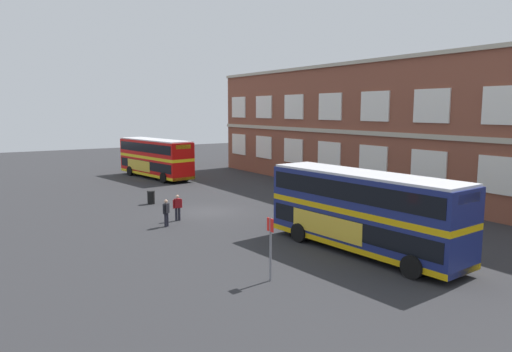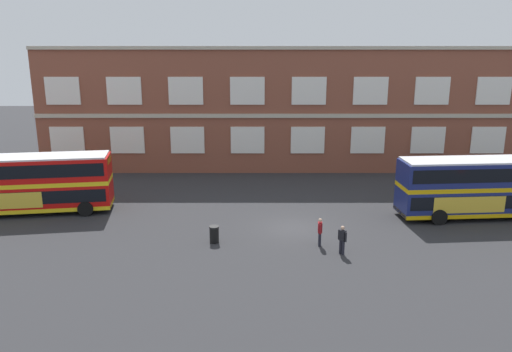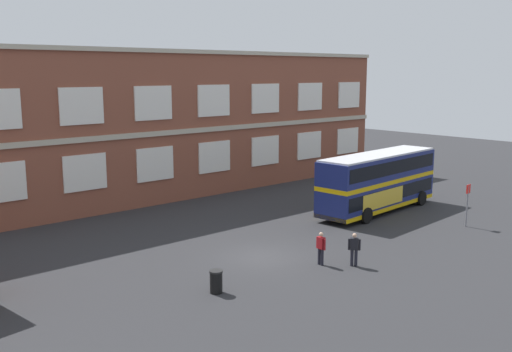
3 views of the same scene
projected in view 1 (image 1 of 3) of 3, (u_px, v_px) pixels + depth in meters
name	position (u px, v px, depth m)	size (l,w,h in m)	color
ground_plane	(233.00, 209.00, 34.74)	(120.00, 120.00, 0.00)	#2B2B2D
brick_terminal_building	(407.00, 130.00, 40.66)	(48.36, 8.19, 11.22)	brown
double_decker_near	(155.00, 158.00, 50.08)	(11.26, 4.17, 4.07)	red
double_decker_middle	(363.00, 211.00, 23.84)	(11.16, 3.49, 4.07)	navy
waiting_passenger	(178.00, 207.00, 30.84)	(0.27, 0.64, 1.70)	black
second_passenger	(166.00, 212.00, 29.26)	(0.47, 0.56, 1.70)	black
bus_stand_flag	(270.00, 243.00, 19.89)	(0.44, 0.10, 2.70)	slate
station_litter_bin	(151.00, 197.00, 36.39)	(0.60, 0.60, 1.03)	black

